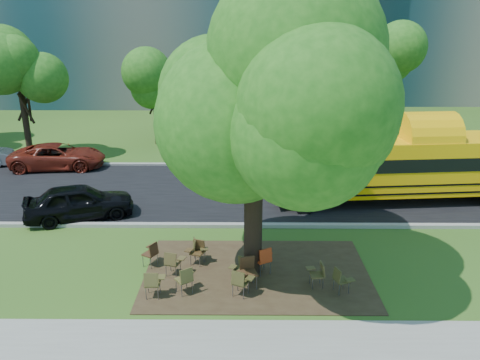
{
  "coord_description": "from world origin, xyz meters",
  "views": [
    {
      "loc": [
        0.57,
        -13.52,
        7.52
      ],
      "look_at": [
        0.44,
        3.24,
        1.84
      ],
      "focal_mm": 35.0,
      "sensor_mm": 36.0,
      "label": 1
    }
  ],
  "objects_px": {
    "chair_2": "(185,277)",
    "bg_car_red": "(58,156)",
    "chair_6": "(318,272)",
    "black_car": "(79,202)",
    "chair_9": "(197,250)",
    "chair_11": "(264,258)",
    "main_tree": "(255,84)",
    "chair_1": "(173,261)",
    "chair_0": "(153,282)",
    "chair_8": "(151,252)",
    "chair_7": "(341,278)",
    "chair_10": "(198,248)",
    "chair_3": "(241,267)",
    "chair_4": "(241,281)",
    "school_bus": "(420,164)",
    "chair_5": "(248,269)"
  },
  "relations": [
    {
      "from": "chair_3",
      "to": "chair_4",
      "type": "xyz_separation_m",
      "value": [
        -0.01,
        -0.88,
        0.05
      ]
    },
    {
      "from": "school_bus",
      "to": "chair_3",
      "type": "height_order",
      "value": "school_bus"
    },
    {
      "from": "chair_5",
      "to": "chair_10",
      "type": "bearing_deg",
      "value": -59.6
    },
    {
      "from": "chair_6",
      "to": "chair_11",
      "type": "distance_m",
      "value": 1.74
    },
    {
      "from": "chair_3",
      "to": "bg_car_red",
      "type": "height_order",
      "value": "bg_car_red"
    },
    {
      "from": "bg_car_red",
      "to": "chair_3",
      "type": "bearing_deg",
      "value": -144.91
    },
    {
      "from": "main_tree",
      "to": "chair_2",
      "type": "relative_size",
      "value": 10.9
    },
    {
      "from": "chair_5",
      "to": "chair_10",
      "type": "xyz_separation_m",
      "value": [
        -1.61,
        1.57,
        -0.09
      ]
    },
    {
      "from": "chair_3",
      "to": "chair_6",
      "type": "bearing_deg",
      "value": -159.24
    },
    {
      "from": "chair_6",
      "to": "black_car",
      "type": "distance_m",
      "value": 10.13
    },
    {
      "from": "school_bus",
      "to": "chair_7",
      "type": "bearing_deg",
      "value": -127.74
    },
    {
      "from": "chair_2",
      "to": "chair_11",
      "type": "xyz_separation_m",
      "value": [
        2.32,
        1.15,
        0.03
      ]
    },
    {
      "from": "chair_4",
      "to": "chair_10",
      "type": "relative_size",
      "value": 1.06
    },
    {
      "from": "chair_6",
      "to": "chair_10",
      "type": "relative_size",
      "value": 0.99
    },
    {
      "from": "chair_9",
      "to": "chair_11",
      "type": "distance_m",
      "value": 2.25
    },
    {
      "from": "chair_2",
      "to": "chair_8",
      "type": "relative_size",
      "value": 1.04
    },
    {
      "from": "chair_5",
      "to": "bg_car_red",
      "type": "distance_m",
      "value": 15.56
    },
    {
      "from": "chair_10",
      "to": "school_bus",
      "type": "bearing_deg",
      "value": 110.23
    },
    {
      "from": "chair_0",
      "to": "chair_9",
      "type": "distance_m",
      "value": 2.29
    },
    {
      "from": "black_car",
      "to": "chair_6",
      "type": "bearing_deg",
      "value": -139.69
    },
    {
      "from": "chair_5",
      "to": "chair_11",
      "type": "bearing_deg",
      "value": -139.82
    },
    {
      "from": "chair_3",
      "to": "chair_8",
      "type": "xyz_separation_m",
      "value": [
        -2.9,
        0.9,
        0.03
      ]
    },
    {
      "from": "chair_4",
      "to": "chair_10",
      "type": "distance_m",
      "value": 2.54
    },
    {
      "from": "chair_0",
      "to": "chair_6",
      "type": "xyz_separation_m",
      "value": [
        4.78,
        0.65,
        -0.04
      ]
    },
    {
      "from": "chair_1",
      "to": "chair_0",
      "type": "bearing_deg",
      "value": -91.49
    },
    {
      "from": "chair_3",
      "to": "chair_11",
      "type": "bearing_deg",
      "value": -120.58
    },
    {
      "from": "chair_6",
      "to": "chair_9",
      "type": "xyz_separation_m",
      "value": [
        -3.72,
        1.38,
        0.01
      ]
    },
    {
      "from": "chair_7",
      "to": "chair_10",
      "type": "bearing_deg",
      "value": -133.17
    },
    {
      "from": "main_tree",
      "to": "chair_3",
      "type": "height_order",
      "value": "main_tree"
    },
    {
      "from": "chair_2",
      "to": "bg_car_red",
      "type": "distance_m",
      "value": 14.78
    },
    {
      "from": "chair_3",
      "to": "bg_car_red",
      "type": "relative_size",
      "value": 0.16
    },
    {
      "from": "school_bus",
      "to": "chair_9",
      "type": "xyz_separation_m",
      "value": [
        -9.19,
        -5.88,
        -1.13
      ]
    },
    {
      "from": "main_tree",
      "to": "black_car",
      "type": "relative_size",
      "value": 2.27
    },
    {
      "from": "chair_8",
      "to": "bg_car_red",
      "type": "bearing_deg",
      "value": 63.26
    },
    {
      "from": "chair_10",
      "to": "bg_car_red",
      "type": "bearing_deg",
      "value": -152.27
    },
    {
      "from": "chair_5",
      "to": "chair_11",
      "type": "height_order",
      "value": "chair_5"
    },
    {
      "from": "main_tree",
      "to": "black_car",
      "type": "bearing_deg",
      "value": 148.21
    },
    {
      "from": "main_tree",
      "to": "bg_car_red",
      "type": "xyz_separation_m",
      "value": [
        -10.25,
        10.99,
        -5.22
      ]
    },
    {
      "from": "chair_3",
      "to": "black_car",
      "type": "bearing_deg",
      "value": -7.51
    },
    {
      "from": "main_tree",
      "to": "chair_7",
      "type": "distance_m",
      "value": 6.08
    },
    {
      "from": "chair_4",
      "to": "bg_car_red",
      "type": "relative_size",
      "value": 0.18
    },
    {
      "from": "chair_1",
      "to": "chair_9",
      "type": "relative_size",
      "value": 1.04
    },
    {
      "from": "chair_10",
      "to": "chair_11",
      "type": "xyz_separation_m",
      "value": [
        2.13,
        -0.8,
        0.07
      ]
    },
    {
      "from": "main_tree",
      "to": "chair_11",
      "type": "xyz_separation_m",
      "value": [
        0.35,
        -0.09,
        -5.32
      ]
    },
    {
      "from": "chair_11",
      "to": "chair_0",
      "type": "bearing_deg",
      "value": 173.95
    },
    {
      "from": "chair_1",
      "to": "chair_4",
      "type": "xyz_separation_m",
      "value": [
        2.1,
        -1.13,
        0.0
      ]
    },
    {
      "from": "chair_6",
      "to": "black_car",
      "type": "relative_size",
      "value": 0.19
    },
    {
      "from": "school_bus",
      "to": "chair_4",
      "type": "distance_m",
      "value": 11.08
    },
    {
      "from": "chair_10",
      "to": "chair_4",
      "type": "bearing_deg",
      "value": 22.1
    },
    {
      "from": "chair_2",
      "to": "bg_car_red",
      "type": "relative_size",
      "value": 0.18
    }
  ]
}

